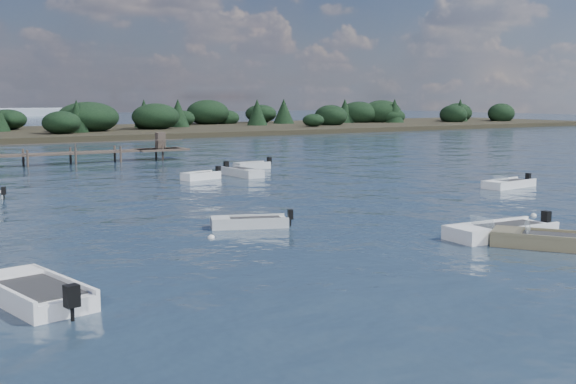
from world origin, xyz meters
TOP-DOWN VIEW (x-y plane):
  - ground at (0.00, 60.00)m, footprint 400.00×400.00m
  - tender_far_white at (-0.20, 30.02)m, footprint 3.43×1.85m
  - dinghy_mid_white_b at (15.56, 14.30)m, footprint 4.57×2.03m
  - dinghy_near_olive at (1.37, -0.27)m, footprint 4.26×5.12m
  - dinghy_extra_b at (3.56, 30.48)m, footprint 1.58×4.90m
  - dinghy_mid_grey at (-6.96, 10.60)m, footprint 3.97×2.64m
  - dinghy_extra_a at (-18.69, 2.95)m, footprint 2.78×5.02m
  - dinghy_mid_white_a at (1.17, 2.39)m, footprint 5.59×2.27m
  - tender_far_grey_b at (6.98, 34.90)m, footprint 3.49×1.31m
  - buoy_b at (7.11, 5.40)m, footprint 0.32×0.32m
  - buoy_c at (-9.72, 9.08)m, footprint 0.32×0.32m
  - far_headland at (25.00, 100.00)m, footprint 190.00×40.00m

SIDE VIEW (x-z plane):
  - ground at x=0.00m, z-range 0.00..0.00m
  - buoy_b at x=7.11m, z-range -0.16..0.16m
  - buoy_c at x=-9.72m, z-range -0.16..0.16m
  - dinghy_mid_grey at x=-6.96m, z-range -0.36..0.63m
  - dinghy_mid_white_b at x=15.56m, z-range -0.41..0.71m
  - tender_far_white at x=-0.20m, z-range -0.41..0.74m
  - dinghy_mid_white_a at x=1.17m, z-range -0.48..0.81m
  - tender_far_grey_b at x=6.98m, z-range -0.43..0.77m
  - dinghy_near_olive at x=1.37m, z-range -0.48..0.82m
  - dinghy_extra_b at x=3.56m, z-range -0.46..0.81m
  - dinghy_extra_a at x=-18.69m, z-range -0.48..0.83m
  - far_headland at x=25.00m, z-range -0.94..4.86m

